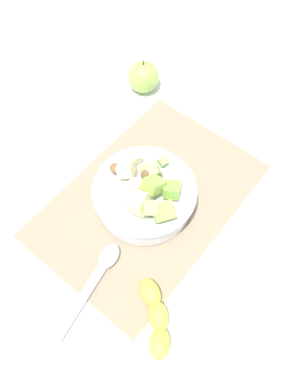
% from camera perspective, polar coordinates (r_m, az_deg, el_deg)
% --- Properties ---
extents(ground_plane, '(2.40, 2.40, 0.00)m').
position_cam_1_polar(ground_plane, '(0.84, 0.67, -1.15)').
color(ground_plane, silver).
extents(placemat, '(0.48, 0.32, 0.01)m').
position_cam_1_polar(placemat, '(0.84, 0.67, -1.05)').
color(placemat, gray).
rests_on(placemat, ground_plane).
extents(salad_bowl, '(0.21, 0.21, 0.11)m').
position_cam_1_polar(salad_bowl, '(0.80, 0.04, -0.29)').
color(salad_bowl, white).
rests_on(salad_bowl, placemat).
extents(serving_spoon, '(0.21, 0.06, 0.01)m').
position_cam_1_polar(serving_spoon, '(0.77, -6.71, -11.69)').
color(serving_spoon, '#B7B7BC').
rests_on(serving_spoon, placemat).
extents(whole_apple, '(0.08, 0.08, 0.09)m').
position_cam_1_polar(whole_apple, '(1.02, -0.09, 16.27)').
color(whole_apple, '#9EC656').
rests_on(whole_apple, ground_plane).
extents(banana_whole, '(0.12, 0.13, 0.04)m').
position_cam_1_polar(banana_whole, '(0.74, 1.73, -17.54)').
color(banana_whole, yellow).
rests_on(banana_whole, ground_plane).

